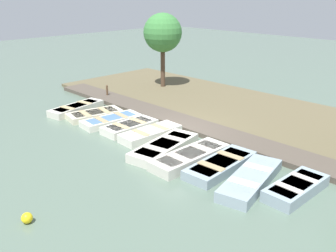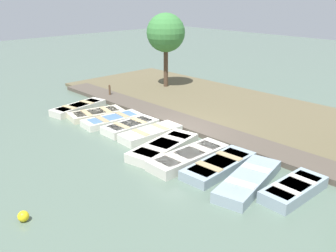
% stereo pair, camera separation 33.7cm
% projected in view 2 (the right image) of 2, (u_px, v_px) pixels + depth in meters
% --- Properties ---
extents(ground_plane, '(80.00, 80.00, 0.00)m').
position_uv_depth(ground_plane, '(175.00, 134.00, 17.37)').
color(ground_plane, '#566B5B').
extents(shore_bank, '(8.00, 24.00, 0.17)m').
position_uv_depth(shore_bank, '(240.00, 110.00, 20.57)').
color(shore_bank, brown).
rests_on(shore_bank, ground_plane).
extents(dock_walkway, '(1.55, 21.72, 0.22)m').
position_uv_depth(dock_walkway, '(194.00, 126.00, 18.17)').
color(dock_walkway, '#51473D').
rests_on(dock_walkway, ground_plane).
extents(rowboat_0, '(3.33, 1.53, 0.39)m').
position_uv_depth(rowboat_0, '(79.00, 108.00, 20.68)').
color(rowboat_0, beige).
rests_on(rowboat_0, ground_plane).
extents(rowboat_1, '(2.99, 1.77, 0.34)m').
position_uv_depth(rowboat_1, '(96.00, 114.00, 19.69)').
color(rowboat_1, beige).
rests_on(rowboat_1, ground_plane).
extents(rowboat_2, '(3.11, 1.44, 0.35)m').
position_uv_depth(rowboat_2, '(112.00, 120.00, 18.78)').
color(rowboat_2, silver).
rests_on(rowboat_2, ground_plane).
extents(rowboat_3, '(2.69, 1.14, 0.39)m').
position_uv_depth(rowboat_3, '(130.00, 126.00, 17.83)').
color(rowboat_3, silver).
rests_on(rowboat_3, ground_plane).
extents(rowboat_4, '(2.99, 1.20, 0.40)m').
position_uv_depth(rowboat_4, '(151.00, 133.00, 16.94)').
color(rowboat_4, silver).
rests_on(rowboat_4, ground_plane).
extents(rowboat_5, '(3.66, 1.85, 0.39)m').
position_uv_depth(rowboat_5, '(164.00, 147.00, 15.47)').
color(rowboat_5, beige).
rests_on(rowboat_5, ground_plane).
extents(rowboat_6, '(3.49, 1.19, 0.42)m').
position_uv_depth(rowboat_6, '(189.00, 157.00, 14.50)').
color(rowboat_6, beige).
rests_on(rowboat_6, ground_plane).
extents(rowboat_7, '(3.31, 1.34, 0.38)m').
position_uv_depth(rowboat_7, '(219.00, 165.00, 13.86)').
color(rowboat_7, '#8C9EA8').
rests_on(rowboat_7, ground_plane).
extents(rowboat_8, '(3.64, 1.82, 0.41)m').
position_uv_depth(rowboat_8, '(249.00, 180.00, 12.76)').
color(rowboat_8, '#8C9EA8').
rests_on(rowboat_8, ground_plane).
extents(rowboat_9, '(2.64, 1.11, 0.42)m').
position_uv_depth(rowboat_9, '(294.00, 189.00, 12.16)').
color(rowboat_9, '#8C9EA8').
rests_on(rowboat_9, ground_plane).
extents(mooring_post_near, '(0.12, 0.12, 0.86)m').
position_uv_depth(mooring_post_near, '(110.00, 91.00, 23.04)').
color(mooring_post_near, brown).
rests_on(mooring_post_near, ground_plane).
extents(buoy, '(0.33, 0.33, 0.33)m').
position_uv_depth(buoy, '(23.00, 216.00, 10.79)').
color(buoy, yellow).
rests_on(buoy, ground_plane).
extents(park_tree_far_left, '(2.50, 2.50, 4.97)m').
position_uv_depth(park_tree_far_left, '(166.00, 33.00, 24.16)').
color(park_tree_far_left, '#4C3828').
rests_on(park_tree_far_left, ground_plane).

